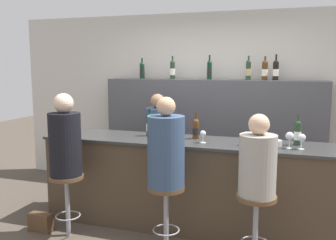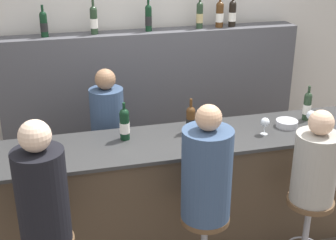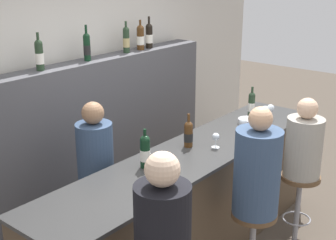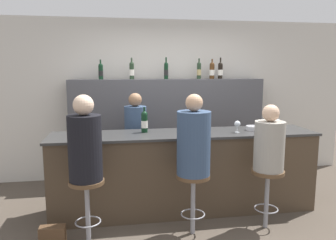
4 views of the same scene
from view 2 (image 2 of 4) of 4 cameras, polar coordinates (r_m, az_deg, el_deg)
name	(u,v)px [view 2 (image 2 of 4)]	position (r m, az deg, el deg)	size (l,w,h in m)	color
wall_back	(148,58)	(5.12, -2.48, 7.58)	(6.40, 0.05, 2.60)	beige
bar_counter	(186,191)	(4.11, 2.16, -8.62)	(3.32, 0.68, 1.01)	#473828
back_bar_cabinet	(153,106)	(5.06, -1.85, 1.69)	(3.12, 0.28, 1.64)	#4C4C51
wine_bottle_counter_0	(125,124)	(3.81, -5.32, -0.47)	(0.08, 0.08, 0.32)	black
wine_bottle_counter_1	(191,119)	(3.93, 2.78, 0.10)	(0.08, 0.08, 0.30)	#4C2D14
wine_bottle_counter_2	(307,106)	(4.36, 16.61, 1.68)	(0.07, 0.07, 0.32)	#233823
wine_bottle_backbar_0	(44,24)	(4.69, -14.91, 11.27)	(0.07, 0.07, 0.30)	black
wine_bottle_backbar_1	(94,20)	(4.71, -9.03, 11.96)	(0.07, 0.07, 0.33)	#233823
wine_bottle_backbar_2	(148,17)	(4.79, -2.40, 12.38)	(0.07, 0.07, 0.34)	black
wine_bottle_backbar_3	(200,15)	(4.93, 3.88, 12.67)	(0.07, 0.07, 0.33)	#233823
wine_bottle_backbar_4	(220,14)	(5.00, 6.31, 12.70)	(0.08, 0.08, 0.32)	#4C2D14
wine_bottle_backbar_5	(232,13)	(5.05, 7.85, 12.75)	(0.08, 0.08, 0.34)	black
wine_glass_0	(213,130)	(3.81, 5.50, -1.17)	(0.07, 0.07, 0.13)	silver
wine_glass_1	(265,123)	(3.97, 11.74, -0.31)	(0.08, 0.08, 0.15)	silver
wine_glass_2	(311,116)	(4.16, 17.06, 0.51)	(0.08, 0.08, 0.17)	silver
wine_glass_3	(323,116)	(4.23, 18.36, 0.52)	(0.08, 0.08, 0.16)	silver
metal_bowl	(287,123)	(4.20, 14.28, -0.40)	(0.19, 0.19, 0.06)	#B7B7BC
guest_seated_left	(42,191)	(3.16, -15.17, -8.37)	(0.34, 0.34, 0.88)	black
bar_stool_middle	(204,232)	(3.59, 4.46, -13.49)	(0.36, 0.36, 0.68)	gray
guest_seated_middle	(207,171)	(3.31, 4.74, -6.21)	(0.36, 0.36, 0.87)	#334766
bar_stool_right	(308,216)	(3.91, 16.73, -11.09)	(0.36, 0.36, 0.68)	gray
guest_seated_right	(315,164)	(3.68, 17.54, -5.09)	(0.33, 0.33, 0.74)	gray
bartender	(109,150)	(4.44, -7.20, -3.66)	(0.31, 0.31, 1.47)	#334766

